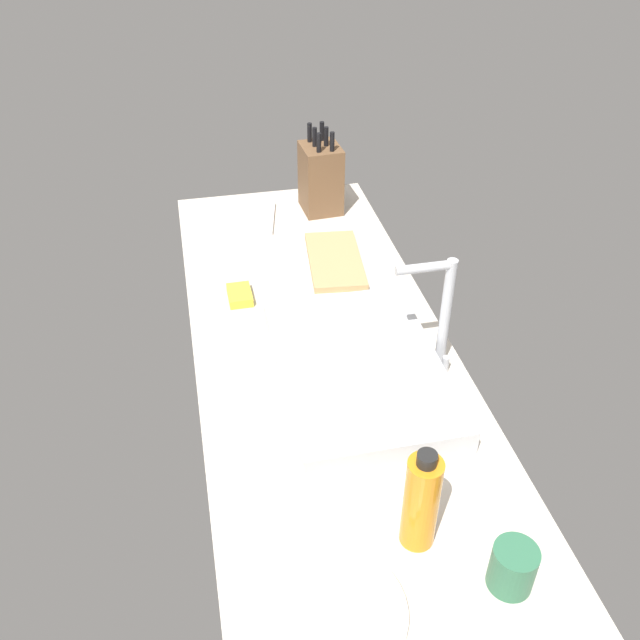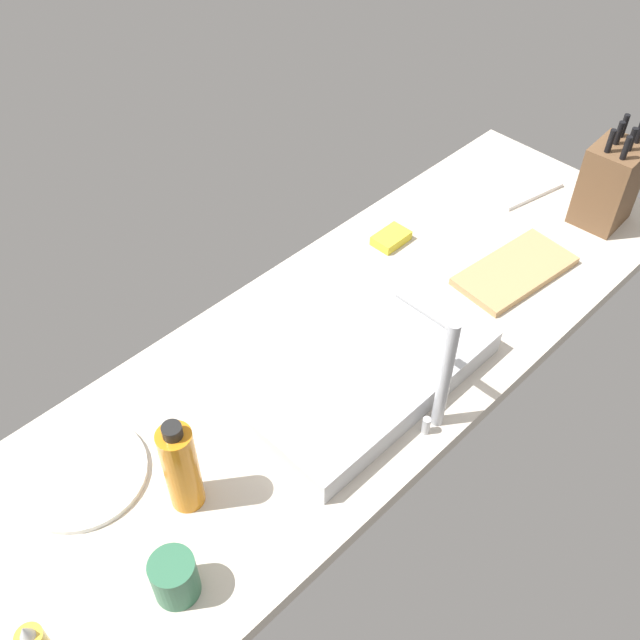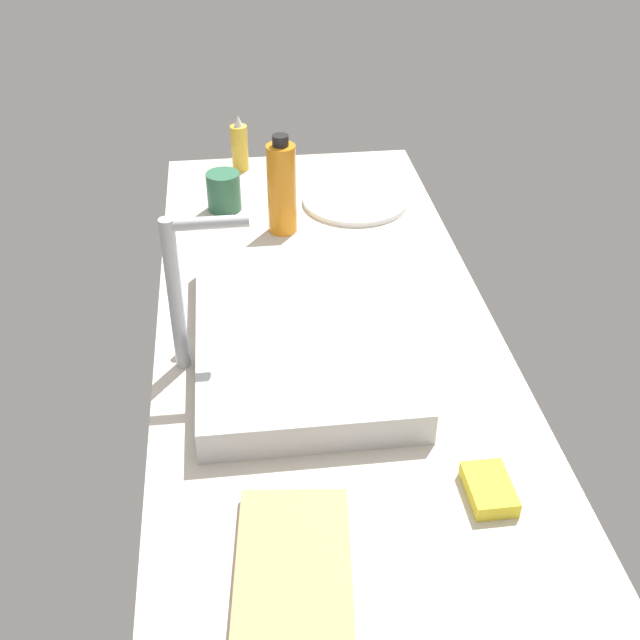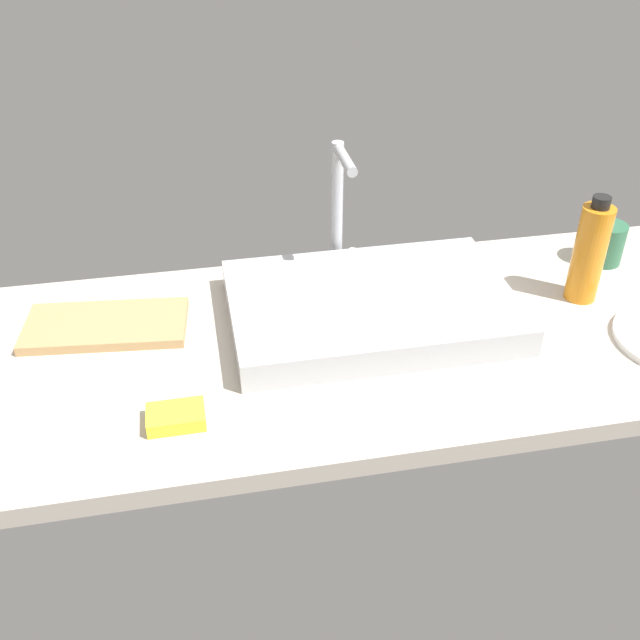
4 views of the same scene
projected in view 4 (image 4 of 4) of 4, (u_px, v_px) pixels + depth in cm
name	position (u px, v px, depth cm)	size (l,w,h in cm)	color
countertop_slab	(337.00, 347.00, 133.00)	(178.41, 60.59, 3.50)	beige
sink_basin	(371.00, 306.00, 135.98)	(52.28, 34.93, 5.54)	#B7BABF
faucet	(339.00, 200.00, 143.14)	(5.50, 13.51, 27.40)	#B7BABF
cutting_board	(106.00, 325.00, 134.06)	(29.28, 14.39, 1.80)	tan
water_bottle	(589.00, 252.00, 138.10)	(6.10, 6.10, 21.52)	orange
coffee_mug	(606.00, 243.00, 152.97)	(7.53, 7.53, 8.68)	#2D6647
dish_sponge	(176.00, 417.00, 112.99)	(9.00, 6.00, 2.40)	yellow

